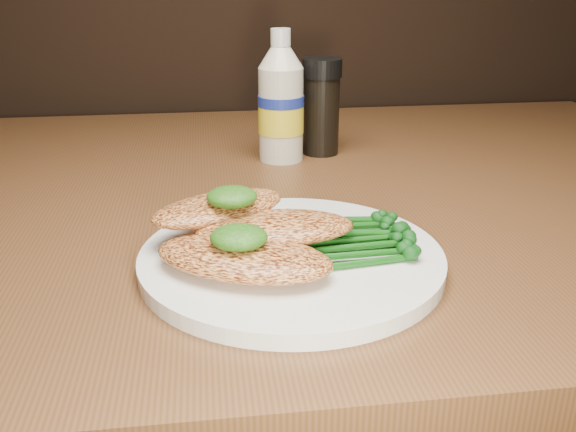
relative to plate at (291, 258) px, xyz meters
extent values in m
cylinder|color=white|center=(0.00, 0.00, 0.00)|extent=(0.26, 0.26, 0.01)
ellipsoid|color=#F79A4E|center=(-0.04, -0.03, 0.02)|extent=(0.17, 0.13, 0.02)
ellipsoid|color=#F79A4E|center=(-0.01, 0.01, 0.03)|extent=(0.14, 0.07, 0.02)
ellipsoid|color=#F79A4E|center=(-0.06, 0.04, 0.03)|extent=(0.14, 0.12, 0.02)
ellipsoid|color=#0F3307|center=(-0.05, -0.03, 0.04)|extent=(0.05, 0.05, 0.02)
ellipsoid|color=#0F3307|center=(-0.05, 0.03, 0.05)|extent=(0.05, 0.04, 0.02)
camera|label=1|loc=(-0.07, -0.48, 0.24)|focal=39.27mm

